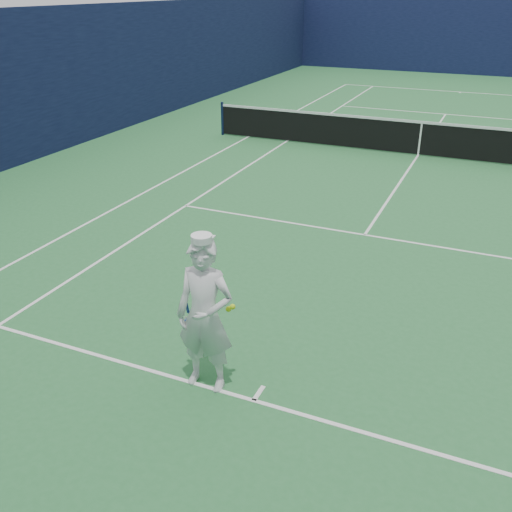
% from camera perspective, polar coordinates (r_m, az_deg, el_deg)
% --- Properties ---
extents(ground, '(80.00, 80.00, 0.00)m').
position_cam_1_polar(ground, '(17.59, 15.89, 9.64)').
color(ground, '#296C37').
rests_on(ground, ground).
extents(court_markings, '(11.03, 23.83, 0.01)m').
position_cam_1_polar(court_markings, '(17.59, 15.89, 9.65)').
color(court_markings, white).
rests_on(court_markings, ground).
extents(windscreen_fence, '(20.12, 36.12, 4.00)m').
position_cam_1_polar(windscreen_fence, '(17.18, 16.71, 16.05)').
color(windscreen_fence, '#10153B').
rests_on(windscreen_fence, ground).
extents(tennis_net, '(12.88, 0.09, 1.07)m').
position_cam_1_polar(tennis_net, '(17.45, 16.11, 11.39)').
color(tennis_net, '#141E4C').
rests_on(tennis_net, ground).
extents(tennis_player, '(0.81, 0.51, 2.03)m').
position_cam_1_polar(tennis_player, '(6.79, -5.12, -5.97)').
color(tennis_player, white).
rests_on(tennis_player, ground).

